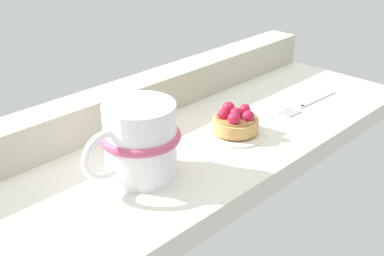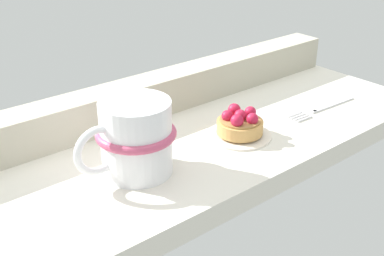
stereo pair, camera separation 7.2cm
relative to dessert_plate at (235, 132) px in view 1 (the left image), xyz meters
The scene contains 6 objects.
ground_plane 7.96cm from the dessert_plate, 150.63° to the left, with size 86.82×30.60×3.41cm, color silver.
window_rail_back 17.71cm from the dessert_plate, 112.54° to the left, with size 85.08×5.83×6.21cm, color #B2AD99.
dessert_plate is the anchor object (origin of this frame).
raspberry_tart 1.93cm from the dessert_plate, 77.39° to the left, with size 7.19×7.19×3.93cm.
coffee_mug 19.00cm from the dessert_plate, behind, with size 14.59×10.81×10.30cm.
dessert_fork 18.58cm from the dessert_plate, ahead, with size 15.80×2.61×0.60cm.
Camera 1 is at (-48.53, -47.89, 35.44)cm, focal length 46.89 mm.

